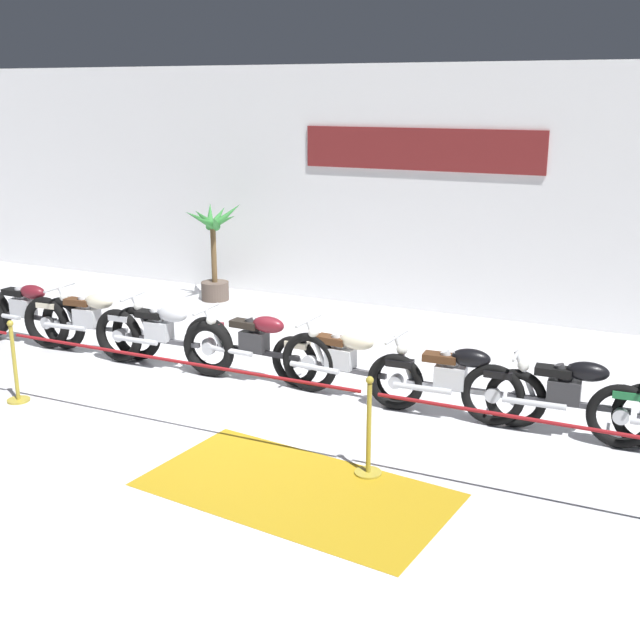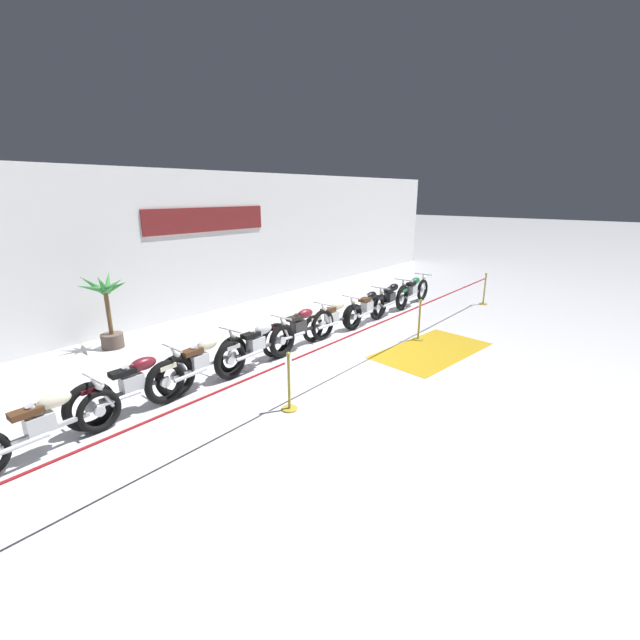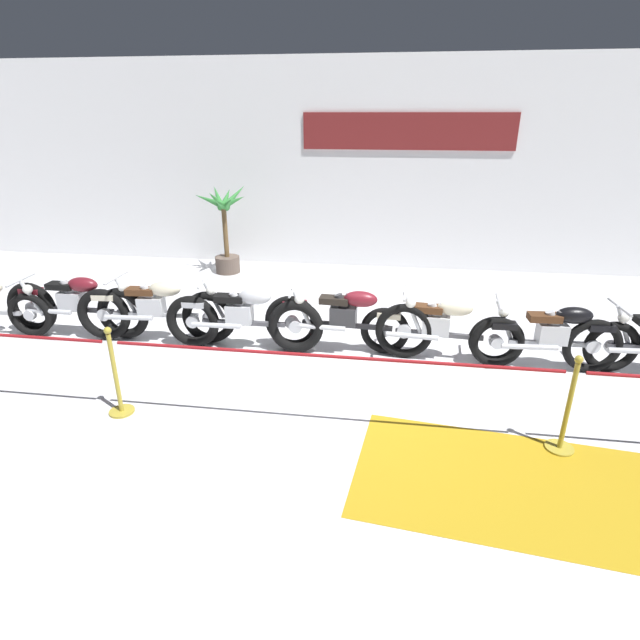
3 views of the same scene
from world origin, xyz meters
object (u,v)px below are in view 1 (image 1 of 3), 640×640
motorcycle_maroon_4 (258,346)px  motorcycle_cream_5 (345,362)px  stanchion_far_left (66,352)px  stanchion_mid_right (369,442)px  motorcycle_cream_2 (91,323)px  motorcycle_silver_3 (163,336)px  motorcycle_maroon_1 (26,312)px  motorcycle_black_6 (455,381)px  stanchion_mid_left (16,374)px  floor_banner (296,490)px  potted_palm_left_of_row (214,250)px  motorcycle_black_7 (569,396)px

motorcycle_maroon_4 → motorcycle_cream_5: size_ratio=1.10×
motorcycle_cream_5 → stanchion_far_left: (-2.79, -1.89, 0.31)m
motorcycle_cream_5 → stanchion_mid_right: (1.08, -1.89, -0.10)m
motorcycle_cream_2 → motorcycle_silver_3: motorcycle_cream_2 is taller
motorcycle_cream_2 → motorcycle_maroon_4: bearing=0.2°
motorcycle_maroon_1 → motorcycle_black_6: 6.80m
stanchion_far_left → stanchion_mid_right: size_ratio=13.28×
motorcycle_silver_3 → motorcycle_black_6: bearing=-0.1°
stanchion_mid_left → floor_banner: stanchion_mid_left is taller
motorcycle_maroon_1 → stanchion_mid_left: stanchion_mid_left is taller
motorcycle_black_6 → floor_banner: (-0.90, -2.40, -0.46)m
floor_banner → motorcycle_maroon_4: bearing=132.5°
potted_palm_left_of_row → floor_banner: (4.69, -6.00, -0.94)m
motorcycle_cream_2 → floor_banner: (4.62, -2.50, -0.48)m
motorcycle_maroon_1 → stanchion_far_left: size_ratio=0.16×
motorcycle_cream_2 → potted_palm_left_of_row: 3.53m
motorcycle_cream_2 → stanchion_far_left: 2.29m
motorcycle_maroon_1 → motorcycle_maroon_4: 4.08m
motorcycle_maroon_1 → floor_banner: bearing=-23.3°
motorcycle_cream_5 → stanchion_far_left: stanchion_far_left is taller
potted_palm_left_of_row → stanchion_far_left: size_ratio=0.13×
motorcycle_cream_2 → stanchion_far_left: (1.27, -1.89, 0.29)m
motorcycle_black_6 → motorcycle_cream_2: bearing=178.9°
motorcycle_black_7 → stanchion_mid_right: stanchion_mid_right is taller
stanchion_far_left → potted_palm_left_of_row: bearing=103.9°
stanchion_mid_left → floor_banner: size_ratio=0.35×
stanchion_far_left → stanchion_mid_right: (3.87, -0.00, -0.41)m
motorcycle_cream_2 → motorcycle_black_7: 6.81m
motorcycle_maroon_4 → stanchion_mid_left: 3.05m
motorcycle_silver_3 → potted_palm_left_of_row: (-1.41, 3.60, 0.47)m
motorcycle_cream_5 → floor_banner: 2.61m
motorcycle_silver_3 → potted_palm_left_of_row: bearing=111.5°
motorcycle_black_7 → floor_banner: size_ratio=0.80×
stanchion_far_left → stanchion_mid_left: bearing=-180.0°
motorcycle_silver_3 → stanchion_far_left: stanchion_far_left is taller
motorcycle_cream_2 → stanchion_mid_left: stanchion_mid_left is taller
stanchion_far_left → floor_banner: (3.36, -0.61, -0.76)m
motorcycle_silver_3 → stanchion_mid_left: 2.02m
motorcycle_silver_3 → stanchion_mid_left: stanchion_mid_left is taller
motorcycle_maroon_4 → potted_palm_left_of_row: size_ratio=1.29×
motorcycle_black_6 → stanchion_far_left: stanchion_far_left is taller
floor_banner → motorcycle_maroon_1: bearing=163.3°
motorcycle_cream_2 → stanchion_mid_right: size_ratio=2.25×
motorcycle_cream_2 → stanchion_far_left: stanchion_far_left is taller
motorcycle_cream_5 → floor_banner: (0.57, -2.50, -0.45)m
motorcycle_silver_3 → stanchion_mid_left: bearing=-117.5°
motorcycle_maroon_4 → stanchion_far_left: stanchion_far_left is taller
motorcycle_cream_2 → motorcycle_black_6: 5.52m
motorcycle_maroon_4 → potted_palm_left_of_row: (-2.87, 3.49, 0.45)m
stanchion_mid_left → stanchion_far_left: bearing=0.0°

